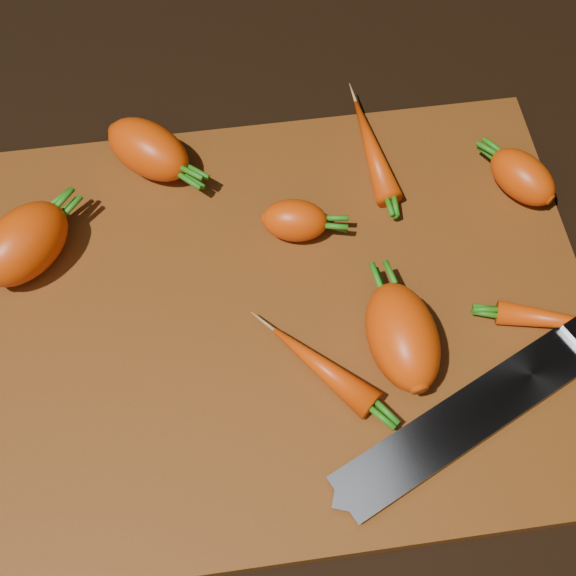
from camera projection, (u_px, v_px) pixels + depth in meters
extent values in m
cube|color=black|center=(290.00, 318.00, 0.68)|extent=(2.00, 2.00, 0.01)
cube|color=brown|center=(290.00, 312.00, 0.67)|extent=(0.50, 0.40, 0.01)
ellipsoid|color=#E7470C|center=(24.00, 244.00, 0.66)|extent=(0.10, 0.10, 0.06)
ellipsoid|color=#E7470C|center=(148.00, 149.00, 0.71)|extent=(0.09, 0.09, 0.05)
ellipsoid|color=#E7470C|center=(402.00, 336.00, 0.62)|extent=(0.06, 0.10, 0.05)
ellipsoid|color=#E7470C|center=(295.00, 220.00, 0.68)|extent=(0.06, 0.05, 0.04)
ellipsoid|color=#E7470C|center=(522.00, 177.00, 0.70)|extent=(0.07, 0.08, 0.04)
ellipsoid|color=#E7470C|center=(372.00, 149.00, 0.73)|extent=(0.03, 0.12, 0.02)
ellipsoid|color=#E7470C|center=(568.00, 322.00, 0.65)|extent=(0.11, 0.05, 0.02)
ellipsoid|color=#E7470C|center=(322.00, 367.00, 0.62)|extent=(0.08, 0.09, 0.03)
cube|color=gray|center=(342.00, 501.00, 0.58)|extent=(0.22, 0.13, 0.00)
cube|color=gray|center=(471.00, 415.00, 0.61)|extent=(0.03, 0.04, 0.02)
cube|color=black|center=(542.00, 368.00, 0.63)|extent=(0.13, 0.08, 0.02)
cylinder|color=#B2B2B7|center=(526.00, 376.00, 0.61)|extent=(0.01, 0.01, 0.00)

